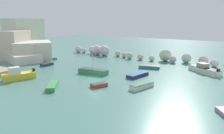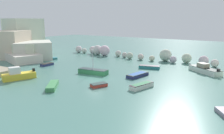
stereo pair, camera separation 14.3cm
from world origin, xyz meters
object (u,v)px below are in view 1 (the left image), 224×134
(moored_boat_1, at_px, (47,64))
(moored_boat_8, at_px, (53,86))
(moored_boat_4, at_px, (149,67))
(moored_boat_6, at_px, (204,69))
(moored_boat_7, at_px, (18,75))
(moored_boat_3, at_px, (99,85))
(moored_boat_5, at_px, (138,75))
(moored_boat_2, at_px, (49,59))
(moored_boat_10, at_px, (93,71))
(moored_boat_9, at_px, (142,86))

(moored_boat_1, bearing_deg, moored_boat_8, -128.44)
(moored_boat_4, height_order, moored_boat_8, moored_boat_4)
(moored_boat_6, distance_m, moored_boat_7, 32.04)
(moored_boat_3, height_order, moored_boat_8, moored_boat_8)
(moored_boat_5, bearing_deg, moored_boat_4, -162.57)
(moored_boat_5, bearing_deg, moored_boat_6, 146.14)
(moored_boat_2, relative_size, moored_boat_10, 0.67)
(moored_boat_3, bearing_deg, moored_boat_6, 171.99)
(moored_boat_4, distance_m, moored_boat_7, 23.71)
(moored_boat_7, bearing_deg, moored_boat_6, 152.31)
(moored_boat_3, xyz_separation_m, moored_boat_4, (1.20, 14.90, 0.06))
(moored_boat_5, height_order, moored_boat_10, moored_boat_10)
(moored_boat_4, relative_size, moored_boat_6, 0.68)
(moored_boat_2, xyz_separation_m, moored_boat_8, (17.65, -14.57, 0.05))
(moored_boat_4, relative_size, moored_boat_10, 0.77)
(moored_boat_1, xyz_separation_m, moored_boat_6, (28.78, 11.51, 0.34))
(moored_boat_4, relative_size, moored_boat_8, 1.06)
(moored_boat_9, bearing_deg, moored_boat_3, 132.36)
(moored_boat_1, xyz_separation_m, moored_boat_10, (12.56, -0.32, 0.20))
(moored_boat_4, distance_m, moored_boat_8, 19.92)
(moored_boat_4, bearing_deg, moored_boat_9, 93.27)
(moored_boat_2, height_order, moored_boat_3, moored_boat_3)
(moored_boat_9, xyz_separation_m, moored_boat_10, (-10.72, 2.67, 0.09))
(moored_boat_2, distance_m, moored_boat_3, 25.12)
(moored_boat_3, bearing_deg, moored_boat_8, -27.86)
(moored_boat_10, bearing_deg, moored_boat_2, 155.55)
(moored_boat_5, bearing_deg, moored_boat_1, -73.32)
(moored_boat_8, distance_m, moored_boat_9, 12.49)
(moored_boat_4, xyz_separation_m, moored_boat_5, (0.89, -6.85, 0.00))
(moored_boat_3, relative_size, moored_boat_8, 0.65)
(moored_boat_9, distance_m, moored_boat_10, 11.05)
(moored_boat_4, relative_size, moored_boat_9, 1.04)
(moored_boat_8, bearing_deg, moored_boat_10, 141.72)
(moored_boat_5, height_order, moored_boat_6, moored_boat_6)
(moored_boat_7, xyz_separation_m, moored_boat_9, (18.53, 6.70, -0.35))
(moored_boat_6, height_order, moored_boat_8, moored_boat_6)
(moored_boat_1, relative_size, moored_boat_3, 1.02)
(moored_boat_1, relative_size, moored_boat_7, 0.51)
(moored_boat_5, xyz_separation_m, moored_boat_8, (-7.23, -12.04, -0.01))
(moored_boat_5, bearing_deg, moored_boat_3, -4.57)
(moored_boat_1, bearing_deg, moored_boat_5, -84.49)
(moored_boat_1, distance_m, moored_boat_5, 20.10)
(moored_boat_5, distance_m, moored_boat_6, 12.72)
(moored_boat_7, distance_m, moored_boat_9, 19.71)
(moored_boat_2, relative_size, moored_boat_6, 0.58)
(moored_boat_2, xyz_separation_m, moored_boat_9, (28.18, -7.85, 0.11))
(moored_boat_2, distance_m, moored_boat_4, 24.37)
(moored_boat_1, height_order, moored_boat_7, moored_boat_7)
(moored_boat_4, distance_m, moored_boat_6, 9.98)
(moored_boat_5, bearing_deg, moored_boat_2, -85.81)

